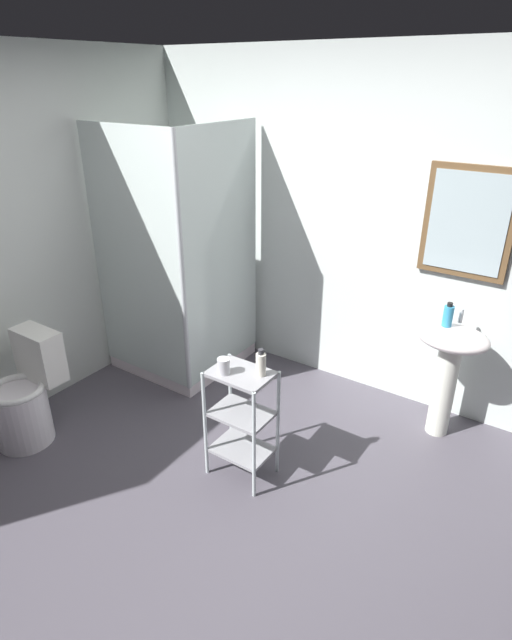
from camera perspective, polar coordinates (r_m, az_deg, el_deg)
ground_plane at (r=3.18m, az=-5.12°, el=-20.96°), size 4.20×4.20×0.02m
wall_back at (r=3.92m, az=11.65°, el=9.69°), size 4.20×0.14×2.50m
shower_stall at (r=4.31m, az=-8.12°, el=0.23°), size 0.92×0.92×2.00m
pedestal_sink at (r=3.66m, az=20.60°, el=-4.18°), size 0.46×0.37×0.81m
sink_faucet at (r=3.64m, az=21.77°, el=0.46°), size 0.03×0.03×0.10m
toilet at (r=3.85m, az=-24.15°, el=-7.91°), size 0.37×0.49×0.76m
storage_cart at (r=3.15m, az=-1.63°, el=-10.53°), size 0.38×0.28×0.74m
hand_soap_bottle at (r=3.55m, az=20.51°, el=0.46°), size 0.06×0.06×0.16m
lotion_bottle_white at (r=2.92m, az=0.55°, el=-4.88°), size 0.06×0.06×0.17m
rinse_cup at (r=2.95m, az=-3.61°, el=-5.12°), size 0.07×0.07×0.10m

